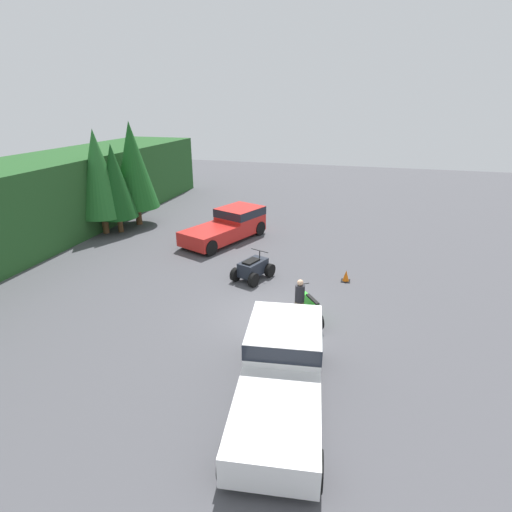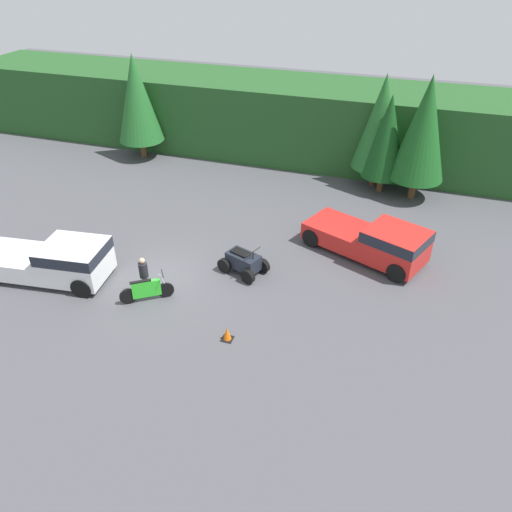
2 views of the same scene
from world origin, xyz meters
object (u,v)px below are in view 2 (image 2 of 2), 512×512
object	(u,v)px
quad_atv	(243,262)
traffic_cone	(227,334)
pickup_truck_red	(376,240)
dirt_bike	(147,290)
rider_person	(144,275)
pickup_truck_second	(54,260)

from	to	relation	value
quad_atv	traffic_cone	bearing A→B (deg)	-57.83
quad_atv	pickup_truck_red	bearing A→B (deg)	49.54
dirt_bike	rider_person	world-z (taller)	rider_person
rider_person	pickup_truck_red	bearing A→B (deg)	3.03
pickup_truck_second	dirt_bike	size ratio (longest dim) A/B	3.22
dirt_bike	traffic_cone	size ratio (longest dim) A/B	3.38
traffic_cone	quad_atv	bearing A→B (deg)	101.90
quad_atv	traffic_cone	world-z (taller)	quad_atv
pickup_truck_red	pickup_truck_second	world-z (taller)	same
traffic_cone	rider_person	bearing A→B (deg)	160.25
pickup_truck_second	dirt_bike	world-z (taller)	pickup_truck_second
dirt_bike	quad_atv	xyz separation A→B (m)	(3.05, 3.16, 0.01)
pickup_truck_red	quad_atv	size ratio (longest dim) A/B	2.61
pickup_truck_second	rider_person	xyz separation A→B (m)	(4.20, 0.21, 0.01)
traffic_cone	pickup_truck_red	bearing A→B (deg)	58.80
pickup_truck_red	traffic_cone	world-z (taller)	pickup_truck_red
pickup_truck_red	quad_atv	world-z (taller)	pickup_truck_red
dirt_bike	quad_atv	bearing A→B (deg)	10.60
pickup_truck_red	dirt_bike	bearing A→B (deg)	-121.85
pickup_truck_second	rider_person	size ratio (longest dim) A/B	3.37
rider_person	traffic_cone	distance (m)	4.54
pickup_truck_red	rider_person	size ratio (longest dim) A/B	3.42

